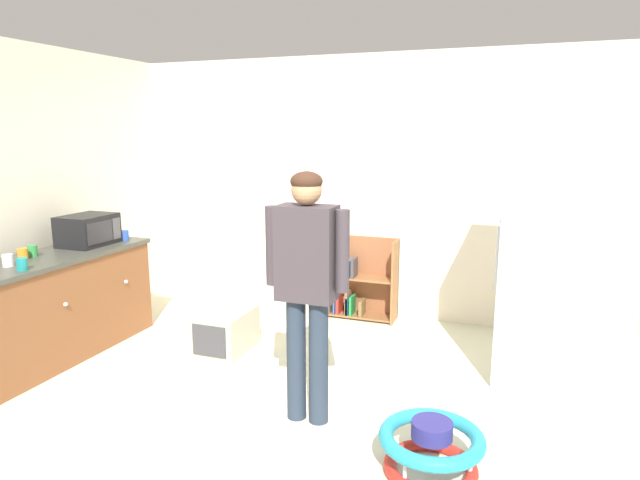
{
  "coord_description": "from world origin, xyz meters",
  "views": [
    {
      "loc": [
        1.51,
        -3.22,
        1.93
      ],
      "look_at": [
        0.07,
        0.69,
        1.1
      ],
      "focal_mm": 30.79,
      "sensor_mm": 36.0,
      "label": 1
    }
  ],
  "objects": [
    {
      "name": "ground_plane",
      "position": [
        0.0,
        0.0,
        0.0
      ],
      "size": [
        12.0,
        12.0,
        0.0
      ],
      "primitive_type": "plane",
      "color": "beige",
      "rests_on": "ground"
    },
    {
      "name": "back_wall",
      "position": [
        0.0,
        2.33,
        1.35
      ],
      "size": [
        5.2,
        0.06,
        2.7
      ],
      "primitive_type": "cube",
      "color": "#EEE1C8",
      "rests_on": "ground"
    },
    {
      "name": "left_side_wall",
      "position": [
        -2.63,
        0.8,
        1.35
      ],
      "size": [
        0.06,
        2.99,
        2.7
      ],
      "primitive_type": "cube",
      "color": "#ECE6CC",
      "rests_on": "ground"
    },
    {
      "name": "kitchen_counter",
      "position": [
        -2.2,
        0.05,
        0.45
      ],
      "size": [
        0.65,
        2.22,
        0.9
      ],
      "color": "brown",
      "rests_on": "ground"
    },
    {
      "name": "refrigerator",
      "position": [
        1.74,
        1.24,
        0.89
      ],
      "size": [
        0.73,
        0.68,
        1.78
      ],
      "color": "white",
      "rests_on": "ground"
    },
    {
      "name": "bookshelf",
      "position": [
        -0.08,
        2.14,
        0.37
      ],
      "size": [
        0.8,
        0.28,
        0.85
      ],
      "color": "#96623A",
      "rests_on": "ground"
    },
    {
      "name": "standing_person",
      "position": [
        0.24,
        -0.02,
        1.01
      ],
      "size": [
        0.57,
        0.22,
        1.69
      ],
      "color": "#2C394A",
      "rests_on": "ground"
    },
    {
      "name": "baby_walker",
      "position": [
        1.13,
        -0.34,
        0.16
      ],
      "size": [
        0.6,
        0.6,
        0.32
      ],
      "color": "red",
      "rests_on": "ground"
    },
    {
      "name": "pet_carrier",
      "position": [
        -0.9,
        0.86,
        0.18
      ],
      "size": [
        0.42,
        0.55,
        0.36
      ],
      "color": "beige",
      "rests_on": "ground"
    },
    {
      "name": "microwave",
      "position": [
        -2.21,
        0.7,
        1.04
      ],
      "size": [
        0.37,
        0.48,
        0.28
      ],
      "color": "black",
      "rests_on": "kitchen_counter"
    },
    {
      "name": "clear_bottle",
      "position": [
        -2.2,
        1.03,
        1.0
      ],
      "size": [
        0.07,
        0.07,
        0.25
      ],
      "color": "silver",
      "rests_on": "kitchen_counter"
    },
    {
      "name": "teal_cup",
      "position": [
        -1.99,
        -0.22,
        0.95
      ],
      "size": [
        0.08,
        0.08,
        0.09
      ],
      "primitive_type": "cylinder",
      "color": "teal",
      "rests_on": "kitchen_counter"
    },
    {
      "name": "green_cup",
      "position": [
        -2.3,
        0.16,
        0.95
      ],
      "size": [
        0.08,
        0.08,
        0.09
      ],
      "primitive_type": "cylinder",
      "color": "green",
      "rests_on": "kitchen_counter"
    },
    {
      "name": "white_cup",
      "position": [
        -2.19,
        -0.17,
        0.95
      ],
      "size": [
        0.08,
        0.08,
        0.09
      ],
      "primitive_type": "cylinder",
      "color": "white",
      "rests_on": "kitchen_counter"
    },
    {
      "name": "blue_cup",
      "position": [
        -2.04,
        0.99,
        0.95
      ],
      "size": [
        0.08,
        0.08,
        0.09
      ],
      "primitive_type": "cylinder",
      "color": "blue",
      "rests_on": "kitchen_counter"
    },
    {
      "name": "orange_cup",
      "position": [
        -2.28,
        0.04,
        0.95
      ],
      "size": [
        0.08,
        0.08,
        0.09
      ],
      "primitive_type": "cylinder",
      "color": "orange",
      "rests_on": "kitchen_counter"
    }
  ]
}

